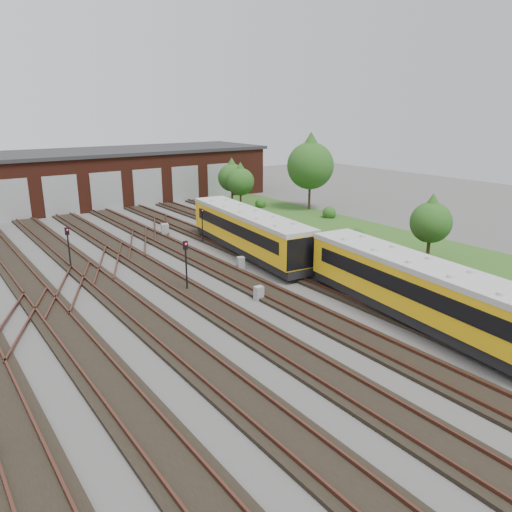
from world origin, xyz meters
TOP-DOWN VIEW (x-y plane):
  - ground at (0.00, 0.00)m, footprint 120.00×120.00m
  - track_network at (-0.17, 0.59)m, footprint 30.40×70.00m
  - maintenance_shed at (-0.01, 39.97)m, footprint 51.00×12.50m
  - grass_verge at (19.00, 10.00)m, footprint 8.00×55.00m
  - metro_train at (6.00, -6.01)m, footprint 4.51×47.62m
  - signal_mast_0 at (-6.75, 14.29)m, footprint 0.29×0.27m
  - signal_mast_1 at (-1.94, 5.47)m, footprint 0.30×0.28m
  - signal_mast_2 at (4.82, 15.33)m, footprint 0.23×0.22m
  - signal_mast_3 at (5.72, 12.50)m, footprint 0.29×0.27m
  - relay_cabinet_2 at (0.93, 1.58)m, footprint 0.53×0.45m
  - relay_cabinet_3 at (3.28, 19.62)m, footprint 0.79×0.72m
  - relay_cabinet_4 at (3.53, 7.44)m, footprint 0.61×0.55m
  - tree_0 at (16.50, 26.86)m, footprint 3.21×3.21m
  - tree_1 at (17.01, 29.51)m, footprint 3.37×3.37m
  - tree_2 at (22.31, 21.27)m, footprint 5.30×5.30m
  - tree_3 at (16.52, 0.82)m, footprint 3.14×3.14m
  - bush_0 at (16.81, 8.42)m, footprint 1.20×1.20m
  - bush_1 at (18.33, 25.39)m, footprint 1.28×1.28m
  - bush_2 at (20.96, 16.48)m, footprint 1.45×1.45m

SIDE VIEW (x-z plane):
  - ground at x=0.00m, z-range 0.00..0.00m
  - grass_verge at x=19.00m, z-range 0.00..0.05m
  - track_network at x=-0.17m, z-range -0.06..0.27m
  - relay_cabinet_4 at x=3.53m, z-range 0.00..0.87m
  - relay_cabinet_2 at x=0.93m, z-range 0.00..0.87m
  - relay_cabinet_3 at x=3.28m, z-range 0.00..1.10m
  - bush_0 at x=16.81m, z-range 0.00..1.20m
  - bush_1 at x=18.33m, z-range 0.00..1.28m
  - bush_2 at x=20.96m, z-range 0.00..1.45m
  - signal_mast_2 at x=4.82m, z-range 0.41..3.43m
  - metro_train at x=6.00m, z-range 0.37..3.55m
  - signal_mast_0 at x=-6.75m, z-range 0.46..3.63m
  - signal_mast_3 at x=5.72m, z-range 0.46..3.69m
  - signal_mast_1 at x=-1.94m, z-range 0.48..3.81m
  - maintenance_shed at x=-0.01m, z-range 0.03..6.38m
  - tree_3 at x=16.52m, z-range 0.74..5.95m
  - tree_0 at x=16.50m, z-range 0.76..6.07m
  - tree_1 at x=17.01m, z-range 0.80..6.38m
  - tree_2 at x=22.31m, z-range 1.25..10.04m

